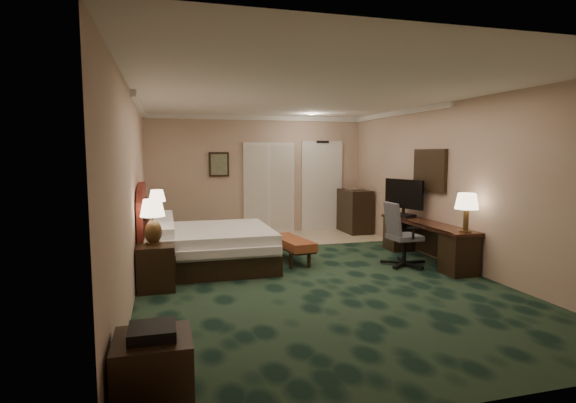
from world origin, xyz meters
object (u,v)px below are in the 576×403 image
object	(u,v)px
lamp_far	(157,205)
lamp_near	(153,222)
tv	(404,198)
desk_chair	(405,234)
bed	(210,248)
bed_bench	(292,250)
desk	(426,242)
side_table	(154,376)
minibar	(355,211)
nightstand_near	(156,267)
nightstand_far	(158,236)

from	to	relation	value
lamp_far	lamp_near	bearing A→B (deg)	-90.63
tv	desk_chair	bearing A→B (deg)	-135.00
bed	bed_bench	world-z (taller)	bed
lamp_near	desk_chair	xyz separation A→B (m)	(3.95, 0.21, -0.40)
bed_bench	desk	distance (m)	2.32
side_table	minibar	world-z (taller)	minibar
nightstand_near	lamp_near	bearing A→B (deg)	138.47
desk_chair	nightstand_near	bearing A→B (deg)	-177.88
nightstand_near	lamp_near	distance (m)	0.62
tv	bed_bench	bearing A→B (deg)	167.10
nightstand_far	side_table	size ratio (longest dim) A/B	1.03
nightstand_far	lamp_far	xyz separation A→B (m)	(0.01, -0.04, 0.59)
minibar	nightstand_near	bearing A→B (deg)	-142.78
bed	side_table	size ratio (longest dim) A/B	3.44
bed	lamp_near	world-z (taller)	lamp_near
tv	minibar	distance (m)	2.24
nightstand_near	desk_chair	distance (m)	3.94
lamp_far	desk_chair	bearing A→B (deg)	-28.80
bed_bench	desk	world-z (taller)	desk
nightstand_near	desk_chair	bearing A→B (deg)	3.36
tv	side_table	bearing A→B (deg)	-152.58
nightstand_near	bed_bench	bearing A→B (deg)	24.85
side_table	nightstand_near	bearing A→B (deg)	90.59
lamp_far	side_table	world-z (taller)	lamp_far
nightstand_near	nightstand_far	bearing A→B (deg)	90.17
nightstand_near	side_table	distance (m)	3.11
lamp_near	desk_chair	size ratio (longest dim) A/B	0.59
side_table	desk_chair	xyz separation A→B (m)	(3.90, 3.34, 0.24)
nightstand_near	tv	xyz separation A→B (m)	(4.44, 1.18, 0.71)
desk	lamp_near	bearing A→B (deg)	-174.50
lamp_near	lamp_far	world-z (taller)	lamp_near
nightstand_near	bed_bench	xyz separation A→B (m)	(2.22, 1.03, -0.11)
minibar	lamp_far	bearing A→B (deg)	-167.62
lamp_far	desk_chair	distance (m)	4.49
bed	nightstand_far	xyz separation A→B (m)	(-0.84, 1.39, -0.02)
desk_chair	bed_bench	bearing A→B (deg)	153.60
nightstand_near	side_table	xyz separation A→B (m)	(0.03, -3.11, -0.02)
nightstand_near	bed_bench	world-z (taller)	nightstand_near
bed_bench	desk_chair	bearing A→B (deg)	-33.66
side_table	lamp_far	bearing A→B (deg)	90.30
lamp_far	minibar	world-z (taller)	lamp_far
nightstand_far	bed_bench	distance (m)	2.63
nightstand_near	desk_chair	world-z (taller)	desk_chair
bed	nightstand_near	world-z (taller)	bed
nightstand_near	nightstand_far	world-z (taller)	nightstand_near
nightstand_near	minibar	distance (m)	5.55
nightstand_far	side_table	world-z (taller)	nightstand_far
nightstand_near	nightstand_far	distance (m)	2.43
tv	bed	bearing A→B (deg)	165.52
bed_bench	side_table	size ratio (longest dim) A/B	2.03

